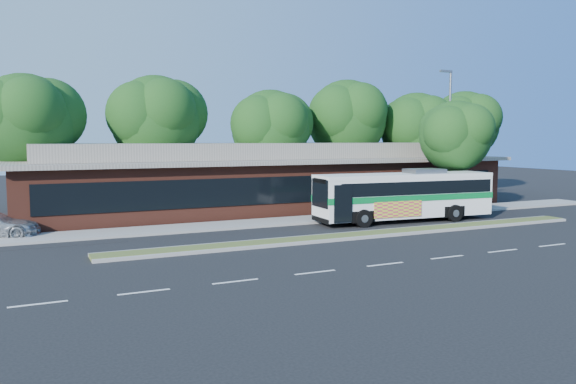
# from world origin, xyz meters

# --- Properties ---
(ground) EXTENTS (120.00, 120.00, 0.00)m
(ground) POSITION_xyz_m (0.00, 0.00, 0.00)
(ground) COLOR black
(ground) RESTS_ON ground
(median_strip) EXTENTS (26.00, 1.10, 0.15)m
(median_strip) POSITION_xyz_m (0.00, 0.60, 0.07)
(median_strip) COLOR #4E5A26
(median_strip) RESTS_ON ground
(sidewalk) EXTENTS (44.00, 2.60, 0.12)m
(sidewalk) POSITION_xyz_m (0.00, 6.40, 0.06)
(sidewalk) COLOR gray
(sidewalk) RESTS_ON ground
(plaza_building) EXTENTS (33.20, 11.20, 4.45)m
(plaza_building) POSITION_xyz_m (0.00, 12.99, 2.13)
(plaza_building) COLOR #5D291D
(plaza_building) RESTS_ON ground
(lamp_post) EXTENTS (0.93, 0.18, 9.07)m
(lamp_post) POSITION_xyz_m (9.56, 6.00, 4.90)
(lamp_post) COLOR slate
(lamp_post) RESTS_ON ground
(tree_bg_a) EXTENTS (6.47, 5.80, 8.63)m
(tree_bg_a) POSITION_xyz_m (-14.58, 15.14, 5.87)
(tree_bg_a) COLOR black
(tree_bg_a) RESTS_ON ground
(tree_bg_b) EXTENTS (6.69, 6.00, 9.00)m
(tree_bg_b) POSITION_xyz_m (-6.57, 16.14, 6.14)
(tree_bg_b) COLOR black
(tree_bg_b) RESTS_ON ground
(tree_bg_c) EXTENTS (6.24, 5.60, 8.26)m
(tree_bg_c) POSITION_xyz_m (1.40, 15.13, 5.59)
(tree_bg_c) COLOR black
(tree_bg_c) RESTS_ON ground
(tree_bg_d) EXTENTS (6.91, 6.20, 9.37)m
(tree_bg_d) POSITION_xyz_m (8.45, 16.15, 6.42)
(tree_bg_d) COLOR black
(tree_bg_d) RESTS_ON ground
(tree_bg_e) EXTENTS (6.47, 5.80, 8.50)m
(tree_bg_e) POSITION_xyz_m (14.42, 15.14, 5.74)
(tree_bg_e) COLOR black
(tree_bg_e) RESTS_ON ground
(tree_bg_f) EXTENTS (6.69, 6.00, 8.92)m
(tree_bg_f) POSITION_xyz_m (20.43, 16.14, 6.06)
(tree_bg_f) COLOR black
(tree_bg_f) RESTS_ON ground
(transit_bus) EXTENTS (10.82, 3.02, 3.00)m
(transit_bus) POSITION_xyz_m (4.55, 3.80, 1.67)
(transit_bus) COLOR white
(transit_bus) RESTS_ON ground
(sidewalk_tree) EXTENTS (5.07, 4.55, 7.18)m
(sidewalk_tree) POSITION_xyz_m (10.22, 5.88, 5.01)
(sidewalk_tree) COLOR black
(sidewalk_tree) RESTS_ON ground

